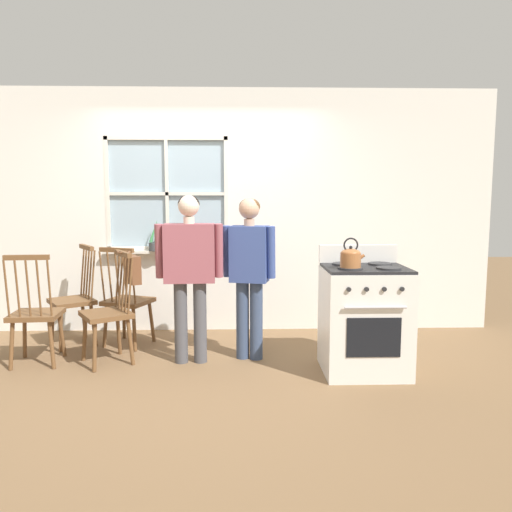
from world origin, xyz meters
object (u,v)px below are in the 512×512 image
Objects in this scene: person_elderly_left at (190,263)px; kettle at (351,257)px; chair_by_window at (109,313)px; chair_near_stove at (74,301)px; handbag at (132,269)px; chair_near_wall at (127,301)px; person_teen_center at (249,265)px; chair_center_cluster at (35,315)px; potted_plant at (156,243)px; stove at (364,318)px.

person_elderly_left is 6.20× the size of kettle.
chair_by_window is 4.14× the size of kettle.
chair_near_stove is 0.67× the size of person_elderly_left.
kettle is 0.80× the size of handbag.
chair_near_wall is 0.59m from handbag.
chair_near_stove is 1.46m from person_elderly_left.
chair_center_cluster is at bearing -163.39° from person_teen_center.
person_elderly_left reaches higher than potted_plant.
kettle is (2.07, -0.96, 0.57)m from chair_near_wall.
chair_near_wall is 2.97× the size of potted_plant.
stove is at bearing -11.48° from handbag.
person_elderly_left reaches higher than person_teen_center.
handbag is (0.15, -0.41, 0.39)m from chair_near_wall.
chair_by_window is at bearing -148.64° from handbag.
stove reaches higher than chair_center_cluster.
person_teen_center is (1.29, 0.07, 0.44)m from chair_by_window.
stove is 3.15× the size of potted_plant.
handbag is at bearing 163.91° from kettle.
stove is (2.23, -0.83, 0.01)m from chair_near_wall.
person_teen_center is at bearing 159.35° from stove.
person_elderly_left reaches higher than chair_near_wall.
kettle is (1.37, -0.41, 0.10)m from person_elderly_left.
chair_near_wall is 0.67× the size of person_elderly_left.
chair_near_stove is 0.94× the size of stove.
kettle is at bearing 176.63° from chair_near_wall.
chair_center_cluster is at bearing -118.87° from chair_by_window.
chair_near_wall is 0.94× the size of stove.
person_elderly_left is (1.40, 0.01, 0.47)m from chair_center_cluster.
chair_near_wall is 2.35m from kettle.
chair_by_window is at bearing 106.69° from chair_near_wall.
chair_center_cluster is at bearing 177.80° from person_elderly_left.
person_teen_center is 1.39× the size of stove.
person_teen_center is at bearing 6.76° from person_elderly_left.
kettle reaches higher than chair_near_stove.
chair_by_window is 0.94× the size of stove.
stove is at bearing -13.13° from person_elderly_left.
chair_near_stove is 0.93m from handbag.
stove is at bearing -33.85° from potted_plant.
chair_by_window is 3.33× the size of handbag.
person_elderly_left reaches higher than handbag.
potted_plant is at bearing 146.15° from stove.
person_teen_center reaches higher than stove.
person_elderly_left reaches higher than chair_center_cluster.
stove reaches higher than chair_by_window.
chair_center_cluster is at bearing 60.17° from chair_near_wall.
chair_center_cluster is at bearing -170.01° from handbag.
kettle reaches higher than chair_by_window.
person_teen_center is at bearing -43.73° from potted_plant.
chair_by_window is 0.46m from handbag.
chair_center_cluster is 1.00× the size of chair_near_stove.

